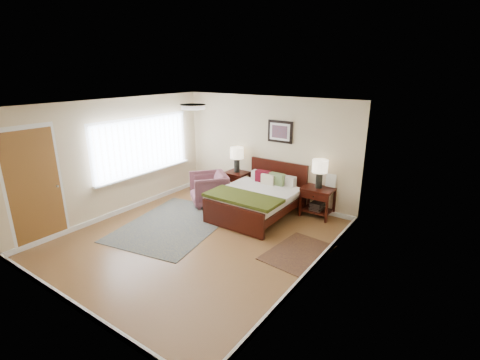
# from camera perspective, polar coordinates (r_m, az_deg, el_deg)

# --- Properties ---
(floor) EXTENTS (5.00, 5.00, 0.00)m
(floor) POSITION_cam_1_polar(r_m,az_deg,el_deg) (6.74, -6.87, -9.45)
(floor) COLOR brown
(floor) RESTS_ON ground
(back_wall) EXTENTS (4.50, 0.04, 2.50)m
(back_wall) POSITION_cam_1_polar(r_m,az_deg,el_deg) (8.23, 4.42, 4.95)
(back_wall) COLOR beige
(back_wall) RESTS_ON ground
(front_wall) EXTENTS (4.50, 0.04, 2.50)m
(front_wall) POSITION_cam_1_polar(r_m,az_deg,el_deg) (4.84, -27.51, -6.45)
(front_wall) COLOR beige
(front_wall) RESTS_ON ground
(left_wall) EXTENTS (0.04, 5.00, 2.50)m
(left_wall) POSITION_cam_1_polar(r_m,az_deg,el_deg) (7.92, -19.54, 3.44)
(left_wall) COLOR beige
(left_wall) RESTS_ON ground
(right_wall) EXTENTS (0.04, 5.00, 2.50)m
(right_wall) POSITION_cam_1_polar(r_m,az_deg,el_deg) (5.12, 11.88, -3.47)
(right_wall) COLOR beige
(right_wall) RESTS_ON ground
(ceiling) EXTENTS (4.50, 5.00, 0.02)m
(ceiling) POSITION_cam_1_polar(r_m,az_deg,el_deg) (6.03, -7.75, 12.19)
(ceiling) COLOR white
(ceiling) RESTS_ON back_wall
(window) EXTENTS (0.11, 2.72, 1.32)m
(window) POSITION_cam_1_polar(r_m,az_deg,el_deg) (8.26, -15.50, 5.29)
(window) COLOR silver
(window) RESTS_ON left_wall
(door) EXTENTS (0.06, 1.00, 2.18)m
(door) POSITION_cam_1_polar(r_m,az_deg,el_deg) (7.12, -30.63, -1.10)
(door) COLOR silver
(door) RESTS_ON ground
(ceil_fixture) EXTENTS (0.44, 0.44, 0.08)m
(ceil_fixture) POSITION_cam_1_polar(r_m,az_deg,el_deg) (6.03, -7.74, 11.86)
(ceil_fixture) COLOR white
(ceil_fixture) RESTS_ON ceiling
(bed) EXTENTS (1.58, 1.90, 1.02)m
(bed) POSITION_cam_1_polar(r_m,az_deg,el_deg) (7.51, 2.95, -2.47)
(bed) COLOR #340E07
(bed) RESTS_ON ground
(wall_art) EXTENTS (0.62, 0.05, 0.50)m
(wall_art) POSITION_cam_1_polar(r_m,az_deg,el_deg) (7.95, 6.58, 7.87)
(wall_art) COLOR black
(wall_art) RESTS_ON back_wall
(nightstand_left) EXTENTS (0.54, 0.49, 0.64)m
(nightstand_left) POSITION_cam_1_polar(r_m,az_deg,el_deg) (8.59, -0.59, 0.49)
(nightstand_left) COLOR #340E07
(nightstand_left) RESTS_ON ground
(nightstand_right) EXTENTS (0.65, 0.49, 0.65)m
(nightstand_right) POSITION_cam_1_polar(r_m,az_deg,el_deg) (7.67, 12.58, -3.14)
(nightstand_right) COLOR #340E07
(nightstand_right) RESTS_ON ground
(lamp_left) EXTENTS (0.33, 0.33, 0.61)m
(lamp_left) POSITION_cam_1_polar(r_m,az_deg,el_deg) (8.46, -0.52, 4.09)
(lamp_left) COLOR black
(lamp_left) RESTS_ON nightstand_left
(lamp_right) EXTENTS (0.33, 0.33, 0.61)m
(lamp_right) POSITION_cam_1_polar(r_m,az_deg,el_deg) (7.47, 12.97, 1.81)
(lamp_right) COLOR black
(lamp_right) RESTS_ON nightstand_right
(armchair) EXTENTS (1.15, 1.15, 0.75)m
(armchair) POSITION_cam_1_polar(r_m,az_deg,el_deg) (8.22, -5.13, -1.44)
(armchair) COLOR brown
(armchair) RESTS_ON ground
(rug_persian) EXTENTS (2.24, 2.84, 0.01)m
(rug_persian) POSITION_cam_1_polar(r_m,az_deg,el_deg) (7.37, -10.71, -7.13)
(rug_persian) COLOR #0C1D3E
(rug_persian) RESTS_ON ground
(rug_navy) EXTENTS (0.99, 1.38, 0.01)m
(rug_navy) POSITION_cam_1_polar(r_m,az_deg,el_deg) (6.30, 9.49, -11.63)
(rug_navy) COLOR black
(rug_navy) RESTS_ON ground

